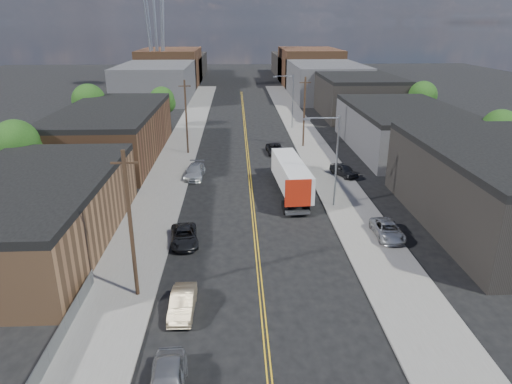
{
  "coord_description": "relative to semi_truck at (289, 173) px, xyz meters",
  "views": [
    {
      "loc": [
        -1.5,
        -16.29,
        17.02
      ],
      "look_at": [
        0.22,
        22.68,
        2.5
      ],
      "focal_mm": 32.0,
      "sensor_mm": 36.0,
      "label": 1
    }
  ],
  "objects": [
    {
      "name": "industrial_right_b",
      "position": [
        17.95,
        16.58,
        0.93
      ],
      "size": [
        14.0,
        24.0,
        6.1
      ],
      "color": "#37373A",
      "rests_on": "ground"
    },
    {
      "name": "car_right_lot_a",
      "position": [
        6.95,
        -11.71,
        -1.34
      ],
      "size": [
        2.16,
        4.59,
        1.27
      ],
      "primitive_type": "imported",
      "rotation": [
        0.0,
        0.0,
        -0.01
      ],
      "color": "#A9ABAE",
      "rests_on": "sidewalk_right"
    },
    {
      "name": "car_left_b",
      "position": [
        -9.05,
        -21.42,
        -1.45
      ],
      "size": [
        1.5,
        4.12,
        1.35
      ],
      "primitive_type": "imported",
      "rotation": [
        0.0,
        0.0,
        -0.02
      ],
      "color": "#978463",
      "rests_on": "ground"
    },
    {
      "name": "skyline_right_b",
      "position": [
        15.95,
        90.58,
        2.88
      ],
      "size": [
        16.0,
        26.0,
        10.0
      ],
      "primitive_type": "cube",
      "color": "#543621",
      "rests_on": "ground"
    },
    {
      "name": "industrial_right_a",
      "position": [
        17.93,
        -9.42,
        1.43
      ],
      "size": [
        14.0,
        22.0,
        7.1
      ],
      "color": "black",
      "rests_on": "ground"
    },
    {
      "name": "skyline_right_a",
      "position": [
        15.95,
        65.58,
        1.88
      ],
      "size": [
        16.0,
        30.0,
        8.0
      ],
      "primitive_type": "cube",
      "color": "#37373A",
      "rests_on": "ground"
    },
    {
      "name": "skyline_left_b",
      "position": [
        -24.05,
        90.58,
        2.88
      ],
      "size": [
        16.0,
        26.0,
        10.0
      ],
      "primitive_type": "cube",
      "color": "#543621",
      "rests_on": "ground"
    },
    {
      "name": "ground",
      "position": [
        -4.05,
        30.58,
        -2.12
      ],
      "size": [
        260.0,
        260.0,
        0.0
      ],
      "primitive_type": "plane",
      "color": "black",
      "rests_on": "ground"
    },
    {
      "name": "utility_pole_left_near",
      "position": [
        -12.25,
        -19.42,
        3.02
      ],
      "size": [
        1.6,
        0.26,
        10.0
      ],
      "color": "black",
      "rests_on": "ground"
    },
    {
      "name": "car_left_c",
      "position": [
        -9.94,
        -11.85,
        -1.48
      ],
      "size": [
        2.71,
        4.84,
        1.28
      ],
      "primitive_type": "imported",
      "rotation": [
        0.0,
        0.0,
        0.13
      ],
      "color": "black",
      "rests_on": "ground"
    },
    {
      "name": "skyline_left_c",
      "position": [
        -24.05,
        110.58,
        1.38
      ],
      "size": [
        16.0,
        40.0,
        7.0
      ],
      "primitive_type": "cube",
      "color": "black",
      "rests_on": "ground"
    },
    {
      "name": "utility_pole_right",
      "position": [
        4.15,
        18.58,
        3.02
      ],
      "size": [
        1.6,
        0.26,
        10.0
      ],
      "color": "black",
      "rests_on": "ground"
    },
    {
      "name": "tree_left_near",
      "position": [
        -27.99,
        0.58,
        3.06
      ],
      "size": [
        4.85,
        4.76,
        7.91
      ],
      "color": "black",
      "rests_on": "ground"
    },
    {
      "name": "semi_truck",
      "position": [
        0.0,
        0.0,
        0.0
      ],
      "size": [
        3.18,
        14.38,
        3.72
      ],
      "rotation": [
        0.0,
        0.0,
        0.07
      ],
      "color": "silver",
      "rests_on": "ground"
    },
    {
      "name": "streetlight_far",
      "position": [
        3.54,
        30.58,
        3.21
      ],
      "size": [
        3.39,
        0.25,
        9.0
      ],
      "color": "gray",
      "rests_on": "ground"
    },
    {
      "name": "skyline_left_a",
      "position": [
        -24.05,
        65.58,
        1.88
      ],
      "size": [
        16.0,
        30.0,
        8.0
      ],
      "primitive_type": "cube",
      "color": "#37373A",
      "rests_on": "ground"
    },
    {
      "name": "sidewalk_right",
      "position": [
        5.45,
        15.58,
        -2.04
      ],
      "size": [
        5.0,
        140.0,
        0.15
      ],
      "primitive_type": "cube",
      "color": "slate",
      "rests_on": "ground"
    },
    {
      "name": "car_ahead_truck",
      "position": [
        -0.24,
        15.14,
        -1.47
      ],
      "size": [
        2.45,
        4.78,
        1.29
      ],
      "primitive_type": "imported",
      "rotation": [
        0.0,
        0.0,
        0.07
      ],
      "color": "black",
      "rests_on": "ground"
    },
    {
      "name": "tree_left_mid",
      "position": [
        -27.99,
        25.58,
        3.36
      ],
      "size": [
        5.1,
        5.04,
        8.37
      ],
      "color": "black",
      "rests_on": "ground"
    },
    {
      "name": "chainlink_fence",
      "position": [
        -15.55,
        -25.92,
        -1.46
      ],
      "size": [
        0.05,
        16.0,
        1.22
      ],
      "color": "slate",
      "rests_on": "ground"
    },
    {
      "name": "car_left_d",
      "position": [
        -10.45,
        5.13,
        -1.37
      ],
      "size": [
        2.36,
        5.25,
        1.49
      ],
      "primitive_type": "imported",
      "rotation": [
        0.0,
        0.0,
        -0.05
      ],
      "color": "#ACB0B2",
      "rests_on": "ground"
    },
    {
      "name": "tree_right_far",
      "position": [
        26.01,
        30.58,
        3.06
      ],
      "size": [
        4.85,
        4.76,
        7.91
      ],
      "color": "black",
      "rests_on": "ground"
    },
    {
      "name": "sidewalk_left",
      "position": [
        -13.55,
        15.58,
        -2.04
      ],
      "size": [
        5.0,
        140.0,
        0.15
      ],
      "primitive_type": "cube",
      "color": "slate",
      "rests_on": "ground"
    },
    {
      "name": "car_left_a",
      "position": [
        -9.05,
        -28.2,
        -1.35
      ],
      "size": [
        2.05,
        4.61,
        1.54
      ],
      "primitive_type": "imported",
      "rotation": [
        0.0,
        0.0,
        0.05
      ],
      "color": "#97999C",
      "rests_on": "ground"
    },
    {
      "name": "skyline_right_c",
      "position": [
        15.95,
        110.58,
        1.38
      ],
      "size": [
        16.0,
        40.0,
        7.0
      ],
      "primitive_type": "cube",
      "color": "black",
      "rests_on": "ground"
    },
    {
      "name": "streetlight_near",
      "position": [
        3.54,
        -4.42,
        3.21
      ],
      "size": [
        3.39,
        0.25,
        9.0
      ],
      "color": "gray",
      "rests_on": "ground"
    },
    {
      "name": "tree_left_far",
      "position": [
        -17.99,
        32.58,
        2.45
      ],
      "size": [
        4.35,
        4.2,
        6.97
      ],
      "color": "black",
      "rests_on": "ground"
    },
    {
      "name": "warehouse_brown",
      "position": [
        -22.05,
        14.58,
        1.18
      ],
      "size": [
        12.0,
        26.0,
        6.6
      ],
      "color": "#543621",
      "rests_on": "ground"
    },
    {
      "name": "tree_right_near",
      "position": [
        26.01,
        6.58,
        2.75
      ],
      "size": [
        4.6,
        4.48,
        7.44
      ],
      "color": "black",
      "rests_on": "ground"
    },
    {
      "name": "warehouse_tan",
      "position": [
        -22.05,
        -11.42,
        0.68
      ],
      "size": [
        12.0,
        22.0,
        5.6
      ],
      "color": "brown",
      "rests_on": "ground"
    },
    {
      "name": "utility_pole_left_far",
      "position": [
        -12.25,
        15.58,
        3.02
      ],
      "size": [
        1.6,
        0.26,
        10.0
      ],
      "color": "black",
      "rests_on": "ground"
    },
    {
      "name": "car_right_lot_c",
      "position": [
        6.95,
        4.58,
        -1.27
      ],
      "size": [
        3.13,
        4.41,
        1.4
      ],
      "primitive_type": "imported",
      "rotation": [
        0.0,
        0.0,
        0.41
      ],
      "color": "black",
      "rests_on": "sidewalk_right"
    },
    {
      "name": "centerline",
      "position": [
        -4.05,
        15.58,
        -2.11
      ],
      "size": [
        0.32,
        120.0,
        0.01
      ],
      "primitive_type": "cube",
      "color": "gold",
      "rests_on": "ground"
    },
    {
      "name": "industrial_right_c",
      "position": [
        17.95,
        42.58,
        1.68
      ],
      "size": [
        14.0,
        22.0,
        7.6
      ],
      "color": "black",
      "rests_on": "ground"
    }
  ]
}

